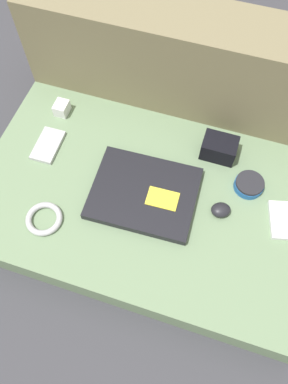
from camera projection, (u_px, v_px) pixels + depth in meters
ground_plane at (144, 211)px, 1.20m from camera, size 8.00×8.00×0.00m
couch_seat at (144, 203)px, 1.16m from camera, size 1.01×0.62×0.11m
couch_backrest at (183, 73)px, 1.20m from camera, size 1.01×0.20×0.42m
laptop at (146, 193)px, 1.10m from camera, size 0.31×0.26×0.03m
computer_mouse at (221, 210)px, 1.07m from camera, size 0.07×0.07×0.03m
speaker_puck at (249, 185)px, 1.11m from camera, size 0.09×0.09×0.03m
phone_silver at (48, 145)px, 1.18m from camera, size 0.07×0.13×0.01m
phone_black at (282, 220)px, 1.06m from camera, size 0.10×0.13×0.01m
camera_pouch at (219, 148)px, 1.14m from camera, size 0.10×0.08×0.07m
charger_brick at (62, 108)px, 1.23m from camera, size 0.04×0.05×0.04m
cable_coil at (44, 219)px, 1.06m from camera, size 0.11×0.11×0.02m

